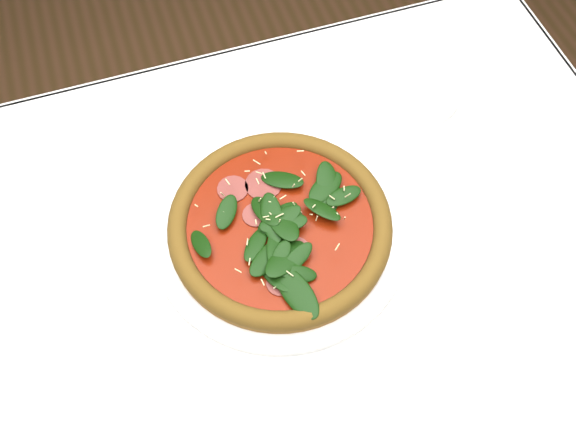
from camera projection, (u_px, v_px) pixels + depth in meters
name	position (u px, v px, depth m)	size (l,w,h in m)	color
ground	(276.00, 394.00, 1.56)	(6.00, 6.00, 0.00)	brown
dining_table	(269.00, 285.00, 1.00)	(1.21, 0.81, 0.75)	white
plate	(280.00, 230.00, 0.92)	(0.37, 0.37, 0.02)	white
pizza	(280.00, 223.00, 0.90)	(0.36, 0.36, 0.04)	olive
saucer_far	(418.00, 94.00, 1.05)	(0.13, 0.13, 0.01)	white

